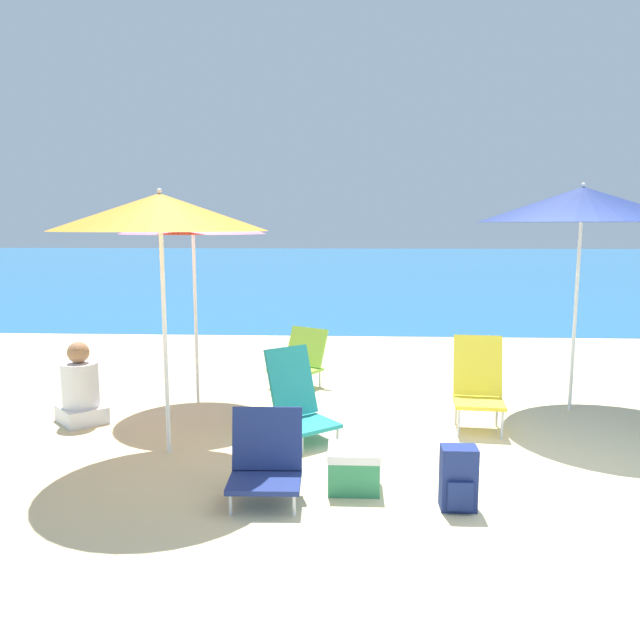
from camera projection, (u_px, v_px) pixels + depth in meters
ground_plane at (530, 491)px, 4.53m from camera, size 60.00×60.00×0.00m
sea_water at (378, 264)px, 30.50m from camera, size 60.00×40.00×0.01m
beach_umbrella_navy at (582, 205)px, 6.21m from camera, size 2.04×2.04×2.33m
beach_umbrella_orange at (160, 213)px, 4.99m from camera, size 1.73×1.73×2.21m
beach_umbrella_pink at (193, 222)px, 6.52m from camera, size 1.52×1.52×2.13m
beach_chair_navy at (266, 459)px, 4.38m from camera, size 0.51×0.47×0.63m
beach_chair_teal at (298, 400)px, 5.63m from camera, size 0.73×0.75×0.81m
beach_chair_lime at (301, 359)px, 7.48m from camera, size 0.73×0.75×0.68m
beach_chair_yellow at (478, 382)px, 5.89m from camera, size 0.50×0.57×0.87m
person_seated_far at (81, 391)px, 6.08m from camera, size 0.59×0.59×0.80m
backpack_navy at (459, 479)px, 4.22m from camera, size 0.24×0.19×0.44m
cooler_box at (354, 468)px, 4.56m from camera, size 0.38×0.36×0.31m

